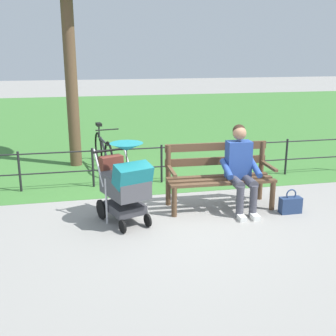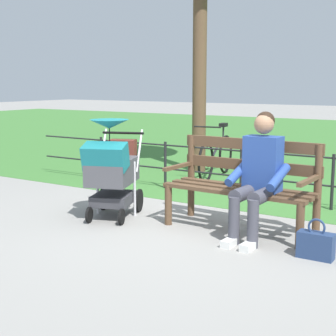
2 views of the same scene
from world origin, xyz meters
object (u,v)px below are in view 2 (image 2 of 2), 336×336
Objects in this scene: park_bench at (243,181)px; stroller at (112,167)px; handbag at (316,245)px; bicycle at (216,156)px; person_on_bench at (258,172)px.

stroller reaches higher than park_bench.
stroller is (1.47, 0.38, 0.07)m from park_bench.
bicycle is at bearing -49.99° from handbag.
person_on_bench is 3.45× the size of handbag.
park_bench is 1.15m from handbag.
handbag is (-0.69, 0.29, -0.55)m from person_on_bench.
park_bench is at bearing -28.69° from handbag.
person_on_bench reaches higher than park_bench.
handbag is 0.22× the size of bicycle.
park_bench is 2.97m from bicycle.
park_bench is 1.41× the size of stroller.
park_bench is at bearing -40.92° from person_on_bench.
stroller is 2.46m from handbag.
park_bench is 1.52m from stroller.
stroller is (1.72, 0.16, -0.08)m from person_on_bench.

